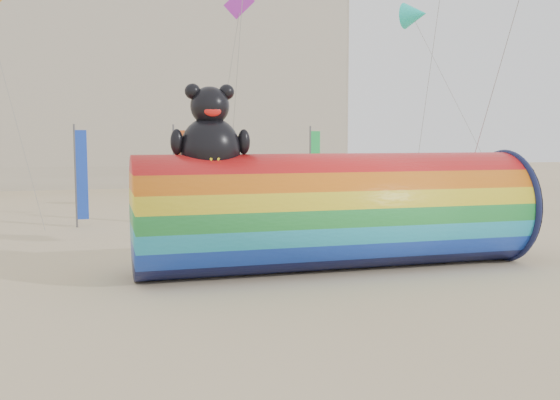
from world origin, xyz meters
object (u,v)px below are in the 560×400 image
object	(u,v)px
kite_handler	(368,231)
fabric_bundle	(402,258)
windsock_assembly	(335,208)
hotel_building	(27,77)

from	to	relation	value
kite_handler	fabric_bundle	world-z (taller)	kite_handler
kite_handler	fabric_bundle	size ratio (longest dim) A/B	0.71
fabric_bundle	windsock_assembly	bearing A→B (deg)	-175.41
hotel_building	windsock_assembly	world-z (taller)	hotel_building
hotel_building	kite_handler	xyz separation A→B (m)	(16.48, -42.87, -9.38)
windsock_assembly	hotel_building	bearing A→B (deg)	107.79
windsock_assembly	fabric_bundle	xyz separation A→B (m)	(2.69, 0.22, -1.92)
kite_handler	fabric_bundle	xyz separation A→B (m)	(0.59, -1.70, -0.76)
kite_handler	windsock_assembly	bearing A→B (deg)	20.97
hotel_building	fabric_bundle	world-z (taller)	hotel_building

